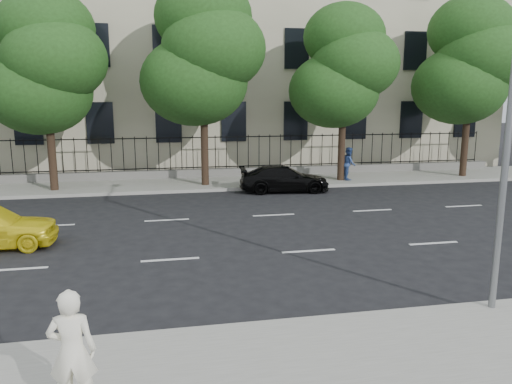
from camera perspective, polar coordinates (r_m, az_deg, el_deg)
ground at (r=12.54m, az=9.44°, el=-10.13°), size 120.00×120.00×0.00m
near_sidewalk at (r=9.24m, az=18.61°, el=-18.23°), size 60.00×4.00×0.15m
far_sidewalk at (r=25.66m, az=-1.52°, el=1.16°), size 60.00×4.00×0.15m
lane_markings at (r=16.84m, az=3.78°, el=-4.43°), size 49.60×4.62×0.01m
masonry_building at (r=34.42m, az=-4.24°, el=18.62°), size 34.60×12.11×18.50m
iron_fence at (r=27.22m, az=-2.13°, el=2.96°), size 30.00×0.50×2.20m
street_light at (r=11.37m, az=25.83°, el=13.24°), size 0.25×3.32×8.05m
tree_b at (r=24.77m, az=-22.83°, el=13.36°), size 5.53×5.12×8.97m
tree_c at (r=24.45m, az=-6.05°, el=15.52°), size 5.89×5.50×9.80m
tree_d at (r=26.01m, az=10.00°, el=13.88°), size 5.34×4.94×8.84m
tree_e at (r=29.26m, az=23.30°, el=13.55°), size 5.71×5.31×9.46m
black_sedan at (r=23.42m, az=3.24°, el=1.52°), size 4.33×2.08×1.22m
woman_near at (r=7.61m, az=-20.27°, el=-16.73°), size 0.67×0.46×1.80m
pedestrian_far at (r=26.19m, az=10.57°, el=3.22°), size 0.78×0.93×1.69m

